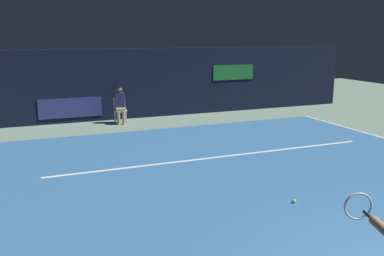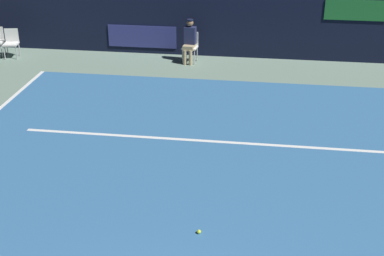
# 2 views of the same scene
# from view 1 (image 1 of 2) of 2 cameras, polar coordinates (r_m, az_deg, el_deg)

# --- Properties ---
(ground_plane) EXTENTS (34.10, 34.10, 0.00)m
(ground_plane) POSITION_cam_1_polar(r_m,az_deg,el_deg) (9.23, 9.26, -7.27)
(ground_plane) COLOR slate
(court_surface) EXTENTS (11.15, 11.64, 0.01)m
(court_surface) POSITION_cam_1_polar(r_m,az_deg,el_deg) (9.23, 9.26, -7.23)
(court_surface) COLOR #336699
(court_surface) RESTS_ON ground
(line_service) EXTENTS (8.70, 0.10, 0.01)m
(line_service) POSITION_cam_1_polar(r_m,az_deg,el_deg) (10.92, 3.73, -3.92)
(line_service) COLOR white
(line_service) RESTS_ON court_surface
(back_wall) EXTENTS (17.27, 0.33, 2.60)m
(back_wall) POSITION_cam_1_polar(r_m,az_deg,el_deg) (16.28, -5.61, 6.07)
(back_wall) COLOR black
(back_wall) RESTS_ON ground
(line_judge_on_chair) EXTENTS (0.48, 0.56, 1.32)m
(line_judge_on_chair) POSITION_cam_1_polar(r_m,az_deg,el_deg) (15.21, -9.69, 3.18)
(line_judge_on_chair) COLOR white
(line_judge_on_chair) RESTS_ON ground
(tennis_ball) EXTENTS (0.07, 0.07, 0.07)m
(tennis_ball) POSITION_cam_1_polar(r_m,az_deg,el_deg) (8.25, 13.61, -9.56)
(tennis_ball) COLOR #CCE033
(tennis_ball) RESTS_ON court_surface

